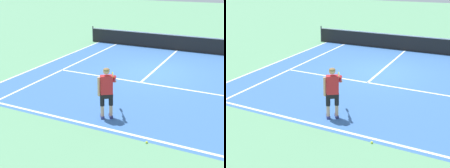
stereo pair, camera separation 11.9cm
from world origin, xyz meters
TOP-DOWN VIEW (x-y plane):
  - ground_plane at (0.00, 0.00)m, footprint 80.00×80.00m
  - court_inner_surface at (0.00, -0.60)m, footprint 10.98×11.09m
  - line_baseline at (0.00, -5.95)m, footprint 10.98×0.10m
  - line_service at (0.00, -1.65)m, footprint 8.23×0.10m
  - line_centre_service at (0.00, 1.55)m, footprint 0.10×6.40m
  - line_singles_left at (-4.12, -0.60)m, footprint 0.10×10.69m
  - line_doubles_left at (-5.49, -0.60)m, footprint 0.10×10.69m
  - tennis_net at (0.00, 4.75)m, footprint 11.96×0.08m
  - tennis_player at (0.18, -5.27)m, footprint 0.59×1.21m
  - tennis_ball_near_feet at (1.88, -6.19)m, footprint 0.07×0.07m

SIDE VIEW (x-z plane):
  - ground_plane at x=0.00m, z-range 0.00..0.00m
  - court_inner_surface at x=0.00m, z-range 0.00..0.00m
  - line_baseline at x=0.00m, z-range 0.00..0.01m
  - line_service at x=0.00m, z-range 0.00..0.01m
  - line_centre_service at x=0.00m, z-range 0.00..0.01m
  - line_singles_left at x=-4.12m, z-range 0.00..0.01m
  - line_doubles_left at x=-5.49m, z-range 0.00..0.01m
  - tennis_ball_near_feet at x=1.88m, z-range 0.00..0.07m
  - tennis_net at x=0.00m, z-range -0.04..1.03m
  - tennis_player at x=0.18m, z-range 0.13..1.85m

